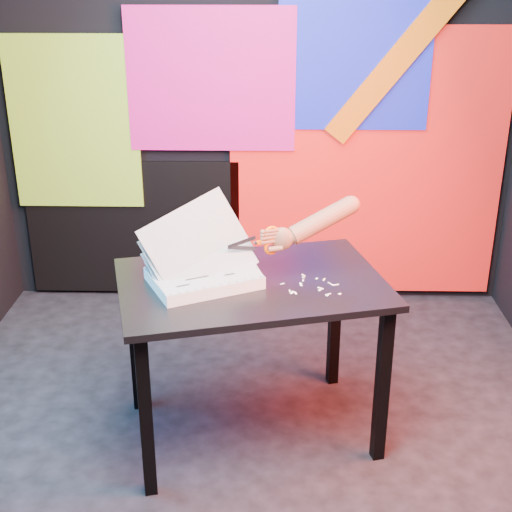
{
  "coord_description": "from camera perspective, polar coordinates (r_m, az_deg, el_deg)",
  "views": [
    {
      "loc": [
        0.1,
        -2.6,
        1.99
      ],
      "look_at": [
        0.04,
        0.06,
        0.87
      ],
      "focal_mm": 50.0,
      "sensor_mm": 36.0,
      "label": 1
    }
  ],
  "objects": [
    {
      "name": "work_table",
      "position": [
        3.0,
        -0.37,
        -3.76
      ],
      "size": [
        1.24,
        0.97,
        0.75
      ],
      "rotation": [
        0.0,
        0.0,
        0.25
      ],
      "color": "black",
      "rests_on": "ground"
    },
    {
      "name": "paper_clippings",
      "position": [
        2.91,
        4.59,
        -2.45
      ],
      "size": [
        0.25,
        0.21,
        0.0
      ],
      "color": "white",
      "rests_on": "work_table"
    },
    {
      "name": "scissors",
      "position": [
        2.98,
        0.96,
        1.21
      ],
      "size": [
        0.21,
        0.1,
        0.13
      ],
      "rotation": [
        0.0,
        0.0,
        0.42
      ],
      "color": "#9BA0AB",
      "rests_on": "printout_stack"
    },
    {
      "name": "printout_stack",
      "position": [
        2.93,
        -4.23,
        -1.57
      ],
      "size": [
        0.52,
        0.46,
        0.39
      ],
      "rotation": [
        0.0,
        0.0,
        0.46
      ],
      "color": "silver",
      "rests_on": "work_table"
    },
    {
      "name": "backdrop",
      "position": [
        4.2,
        0.8,
        8.57
      ],
      "size": [
        2.88,
        0.05,
        2.08
      ],
      "color": "red",
      "rests_on": "ground"
    },
    {
      "name": "hand_forearm",
      "position": [
        3.05,
        4.78,
        2.65
      ],
      "size": [
        0.42,
        0.22,
        0.2
      ],
      "rotation": [
        0.0,
        0.0,
        0.42
      ],
      "color": "brown",
      "rests_on": "work_table"
    },
    {
      "name": "room",
      "position": [
        2.68,
        -0.84,
        9.01
      ],
      "size": [
        3.01,
        3.01,
        2.71
      ],
      "color": "black",
      "rests_on": "ground"
    }
  ]
}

